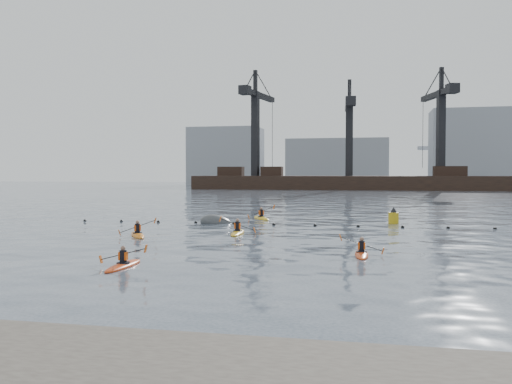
# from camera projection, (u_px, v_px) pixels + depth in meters

# --- Properties ---
(ground) EXTENTS (400.00, 400.00, 0.00)m
(ground) POSITION_uv_depth(u_px,v_px,m) (211.00, 294.00, 16.74)
(ground) COLOR #363F4E
(ground) RESTS_ON ground
(float_line) EXTENTS (33.24, 0.73, 0.24)m
(float_line) POSITION_uv_depth(u_px,v_px,m) (295.00, 225.00, 38.88)
(float_line) COLOR black
(float_line) RESTS_ON ground
(barge_pier) EXTENTS (72.00, 19.30, 29.50)m
(barge_pier) POSITION_uv_depth(u_px,v_px,m) (348.00, 181.00, 124.27)
(barge_pier) COLOR black
(barge_pier) RESTS_ON ground
(skyline) EXTENTS (141.00, 28.00, 22.00)m
(skyline) POSITION_uv_depth(u_px,v_px,m) (362.00, 155.00, 162.89)
(skyline) COLOR gray
(skyline) RESTS_ON ground
(kayaker_0) EXTENTS (2.06, 3.03, 1.04)m
(kayaker_0) POSITION_uv_depth(u_px,v_px,m) (123.00, 265.00, 21.60)
(kayaker_0) COLOR red
(kayaker_0) RESTS_ON ground
(kayaker_2) EXTENTS (2.28, 3.15, 1.19)m
(kayaker_2) POSITION_uv_depth(u_px,v_px,m) (138.00, 234.00, 32.31)
(kayaker_2) COLOR orange
(kayaker_2) RESTS_ON ground
(kayaker_3) EXTENTS (2.30, 3.40, 1.22)m
(kayaker_3) POSITION_uv_depth(u_px,v_px,m) (237.00, 232.00, 33.43)
(kayaker_3) COLOR gold
(kayaker_3) RESTS_ON ground
(kayaker_4) EXTENTS (2.04, 3.00, 1.07)m
(kayaker_4) POSITION_uv_depth(u_px,v_px,m) (362.00, 253.00, 24.69)
(kayaker_4) COLOR #E14715
(kayaker_4) RESTS_ON ground
(kayaker_5) EXTENTS (2.24, 3.33, 1.27)m
(kayaker_5) POSITION_uv_depth(u_px,v_px,m) (261.00, 218.00, 44.36)
(kayaker_5) COLOR yellow
(kayaker_5) RESTS_ON ground
(mooring_buoy) EXTENTS (3.08, 2.69, 1.75)m
(mooring_buoy) POSITION_uv_depth(u_px,v_px,m) (216.00, 223.00, 40.50)
(mooring_buoy) COLOR #383B3C
(mooring_buoy) RESTS_ON ground
(nav_buoy) EXTENTS (0.76, 0.76, 1.39)m
(nav_buoy) POSITION_uv_depth(u_px,v_px,m) (393.00, 218.00, 40.34)
(nav_buoy) COLOR gold
(nav_buoy) RESTS_ON ground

